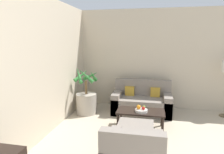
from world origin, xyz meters
TOP-DOWN VIEW (x-y plane):
  - wall_back at (0.00, 6.03)m, footprint 8.03×0.06m
  - wall_left at (-3.24, 3.00)m, footprint 0.06×7.60m
  - potted_palm at (-2.84, 5.14)m, footprint 0.64×0.64m
  - sofa_loveseat at (-1.45, 5.46)m, footprint 1.48×0.77m
  - coffee_table at (-1.42, 4.50)m, footprint 1.00×0.50m
  - fruit_bowl at (-1.40, 4.44)m, footprint 0.26×0.26m
  - apple_red at (-1.36, 4.42)m, footprint 0.07×0.07m
  - apple_green at (-1.35, 4.50)m, footprint 0.07×0.07m
  - orange_fruit at (-1.46, 4.45)m, footprint 0.09×0.09m
  - ottoman at (-1.46, 3.84)m, footprint 0.64×0.51m

SIDE VIEW (x-z plane):
  - ottoman at x=-1.46m, z-range 0.00..0.38m
  - sofa_loveseat at x=-1.45m, z-range -0.14..0.70m
  - coffee_table at x=-1.42m, z-range 0.14..0.53m
  - potted_palm at x=-2.84m, z-range -0.24..0.97m
  - fruit_bowl at x=-1.40m, z-range 0.39..0.45m
  - apple_green at x=-1.35m, z-range 0.45..0.51m
  - apple_red at x=-1.36m, z-range 0.45..0.52m
  - orange_fruit at x=-1.46m, z-range 0.45..0.54m
  - wall_back at x=0.00m, z-range 0.00..2.70m
  - wall_left at x=-3.24m, z-range 0.00..2.70m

